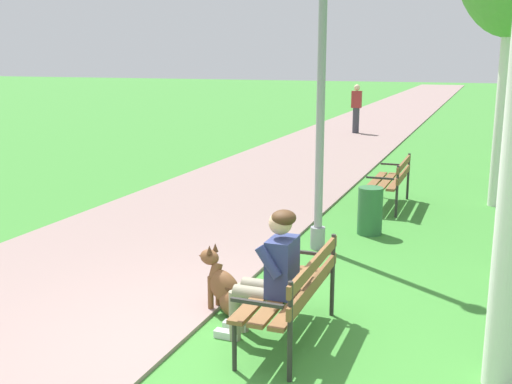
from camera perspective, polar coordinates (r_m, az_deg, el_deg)
name	(u,v)px	position (r m, az deg, el deg)	size (l,w,h in m)	color
ground_plane	(222,349)	(5.65, -3.17, -14.42)	(120.00, 120.00, 0.00)	#3D8433
paved_path	(391,113)	(29.02, 12.44, 7.21)	(3.73, 60.00, 0.04)	gray
park_bench_near	(294,289)	(5.59, 3.60, -8.96)	(0.55, 1.50, 0.85)	brown
park_bench_mid	(392,178)	(10.79, 12.58, 1.28)	(0.55, 1.50, 0.85)	brown
person_seated_on_near_bench	(271,270)	(5.54, 1.37, -7.30)	(0.74, 0.49, 1.25)	gray
dog_brown	(228,290)	(6.24, -2.66, -9.11)	(0.82, 0.40, 0.71)	brown
lamp_post_near	(321,81)	(8.03, 6.09, 10.25)	(0.24, 0.24, 4.35)	gray
litter_bin	(370,211)	(9.11, 10.57, -1.74)	(0.36, 0.36, 0.70)	#2D6638
pedestrian_distant	(356,109)	(20.88, 9.32, 7.63)	(0.32, 0.22, 1.65)	#383842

